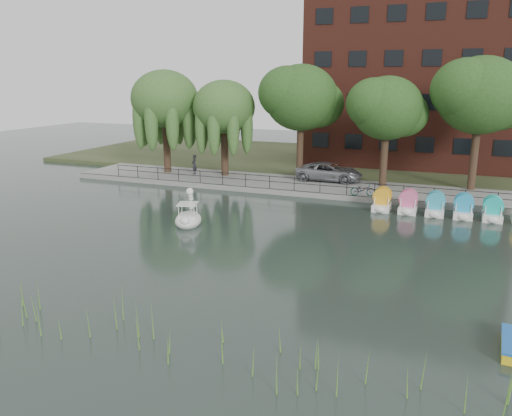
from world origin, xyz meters
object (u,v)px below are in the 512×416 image
Objects in this scene: minivan at (329,171)px; swan_boat at (188,217)px; pedestrian at (194,163)px; bicycle at (363,189)px.

swan_boat is at bearing 158.48° from minivan.
pedestrian is at bearing 95.73° from minivan.
swan_boat is (6.48, -12.90, -0.93)m from pedestrian.
bicycle is at bearing -142.61° from minivan.
pedestrian reaches higher than minivan.
swan_boat is (-8.86, -9.87, -0.44)m from bicycle.
swan_boat is at bearing 18.85° from pedestrian.
bicycle is (3.54, -4.45, -0.36)m from minivan.
bicycle is 0.87× the size of pedestrian.
pedestrian is 14.47m from swan_boat.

